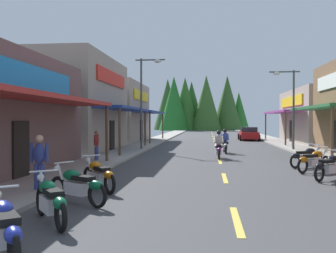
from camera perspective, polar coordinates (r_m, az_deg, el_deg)
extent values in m
cube|color=#424244|center=(32.98, 7.17, -2.82)|extent=(9.69, 93.86, 0.10)
cube|color=#9E9991|center=(33.41, -3.21, -2.57)|extent=(2.33, 93.86, 0.12)
cube|color=#9E9991|center=(33.62, 17.47, -2.59)|extent=(2.33, 93.86, 0.12)
cube|color=#E0C64C|center=(8.27, 10.39, -13.87)|extent=(0.16, 2.40, 0.01)
cube|color=#E0C64C|center=(14.02, 8.59, -7.72)|extent=(0.16, 2.40, 0.01)
cube|color=#E0C64C|center=(19.54, 7.88, -5.26)|extent=(0.16, 2.40, 0.01)
cube|color=#E0C64C|center=(24.65, 7.52, -3.97)|extent=(0.16, 2.40, 0.01)
cube|color=#E0C64C|center=(31.09, 7.23, -2.94)|extent=(0.16, 2.40, 0.01)
cube|color=#E0C64C|center=(37.00, 7.05, -2.32)|extent=(0.16, 2.40, 0.01)
cube|color=#E0C64C|center=(42.74, 6.93, -1.88)|extent=(0.16, 2.40, 0.01)
cube|color=#E0C64C|center=(49.67, 6.82, -1.48)|extent=(0.16, 2.40, 0.01)
cube|color=#E0C64C|center=(55.62, 6.74, -1.22)|extent=(0.16, 2.40, 0.01)
cube|color=#E0C64C|center=(62.03, 6.68, -1.00)|extent=(0.16, 2.40, 0.01)
cube|color=#E0C64C|center=(67.85, 6.63, -0.83)|extent=(0.16, 2.40, 0.01)
cube|color=#B72D28|center=(13.78, -18.26, 4.16)|extent=(1.80, 11.47, 0.16)
cylinder|color=brown|center=(18.75, -9.26, -1.22)|extent=(0.14, 0.14, 2.82)
cube|color=#197FCC|center=(14.21, -21.38, 7.31)|extent=(0.10, 8.92, 0.90)
cube|color=black|center=(14.17, -21.39, -3.43)|extent=(0.08, 1.10, 2.10)
cube|color=gray|center=(26.90, -14.95, 3.21)|extent=(6.17, 10.01, 6.38)
cube|color=navy|center=(25.73, -6.63, 2.69)|extent=(1.80, 9.01, 0.16)
cylinder|color=brown|center=(21.37, -7.34, -0.95)|extent=(0.14, 0.14, 2.82)
cylinder|color=brown|center=(29.81, -3.48, -0.40)|extent=(0.14, 0.14, 2.82)
cube|color=red|center=(26.07, -8.45, 7.24)|extent=(0.10, 7.01, 0.90)
cube|color=black|center=(25.94, -8.47, -1.41)|extent=(0.08, 1.10, 2.10)
cube|color=gray|center=(37.65, -9.00, 2.10)|extent=(6.49, 10.60, 5.75)
cube|color=navy|center=(36.78, -2.75, 2.18)|extent=(1.80, 9.54, 0.16)
cylinder|color=brown|center=(32.16, -2.77, -0.30)|extent=(0.14, 0.14, 2.82)
cylinder|color=brown|center=(41.21, -0.81, -0.02)|extent=(0.14, 0.14, 2.82)
cube|color=yellow|center=(36.99, -4.04, 4.63)|extent=(0.10, 7.42, 0.90)
cube|color=black|center=(36.93, -4.07, -0.70)|extent=(0.08, 1.10, 2.10)
cube|color=#236033|center=(24.91, 22.17, 2.69)|extent=(1.80, 9.18, 0.16)
cylinder|color=brown|center=(20.51, 23.65, -1.10)|extent=(0.14, 0.14, 2.82)
cylinder|color=brown|center=(29.00, 18.42, -0.49)|extent=(0.14, 0.14, 2.82)
cube|color=white|center=(25.27, 24.04, 6.50)|extent=(0.10, 7.14, 0.90)
cube|color=black|center=(25.18, 24.02, -1.56)|extent=(0.08, 1.10, 2.10)
cube|color=gray|center=(38.10, 24.08, 1.43)|extent=(7.93, 12.14, 4.97)
cube|color=#8C338C|center=(36.90, 16.88, 2.13)|extent=(1.80, 10.92, 0.16)
cylinder|color=brown|center=(31.60, 17.39, -0.37)|extent=(0.14, 0.14, 2.82)
cylinder|color=brown|center=(41.97, 14.59, -0.04)|extent=(0.14, 0.14, 2.82)
cube|color=yellow|center=(37.10, 18.16, 3.63)|extent=(0.10, 8.50, 0.90)
cube|color=black|center=(37.08, 18.17, -0.74)|extent=(0.08, 1.10, 2.10)
cylinder|color=#474C51|center=(26.25, -4.08, 3.32)|extent=(0.14, 0.14, 6.41)
cylinder|color=#474C51|center=(26.46, -2.72, 10.06)|extent=(2.06, 0.10, 0.10)
ellipsoid|color=silver|center=(26.37, -1.58, 9.88)|extent=(0.50, 0.30, 0.24)
cylinder|color=#474C51|center=(27.29, 18.51, 2.30)|extent=(0.14, 0.14, 5.56)
cylinder|color=#474C51|center=(27.36, 17.24, 7.93)|extent=(2.06, 0.10, 0.10)
ellipsoid|color=silver|center=(27.25, 16.15, 7.75)|extent=(0.50, 0.30, 0.24)
torus|color=black|center=(13.96, 21.96, -6.52)|extent=(0.51, 0.53, 0.64)
cube|color=silver|center=(14.61, 23.35, -5.88)|extent=(0.69, 0.70, 0.32)
ellipsoid|color=black|center=(14.75, 23.71, -4.56)|extent=(0.62, 0.63, 0.28)
cube|color=black|center=(14.36, 22.91, -4.87)|extent=(0.62, 0.63, 0.12)
ellipsoid|color=black|center=(13.97, 22.07, -5.56)|extent=(0.48, 0.48, 0.24)
torus|color=black|center=(17.10, 22.74, -5.15)|extent=(0.55, 0.49, 0.64)
torus|color=black|center=(15.88, 19.74, -5.60)|extent=(0.55, 0.49, 0.64)
cube|color=silver|center=(16.48, 21.30, -5.09)|extent=(0.72, 0.66, 0.32)
ellipsoid|color=#BF660C|center=(16.61, 21.70, -3.94)|extent=(0.63, 0.60, 0.28)
cube|color=black|center=(16.25, 20.80, -4.18)|extent=(0.64, 0.60, 0.12)
ellipsoid|color=#BF660C|center=(15.89, 19.86, -4.76)|extent=(0.49, 0.47, 0.24)
cylinder|color=silver|center=(16.96, 22.51, -4.08)|extent=(0.32, 0.28, 0.71)
cylinder|color=silver|center=(16.83, 22.29, -2.86)|extent=(0.42, 0.49, 0.04)
sphere|color=white|center=(17.08, 22.81, -3.38)|extent=(0.16, 0.16, 0.16)
torus|color=black|center=(18.61, 21.82, -4.66)|extent=(0.58, 0.45, 0.64)
torus|color=black|center=(17.47, 18.72, -5.00)|extent=(0.58, 0.45, 0.64)
cube|color=silver|center=(18.02, 20.32, -4.57)|extent=(0.73, 0.63, 0.32)
ellipsoid|color=black|center=(18.15, 20.74, -3.52)|extent=(0.64, 0.59, 0.28)
cube|color=black|center=(17.81, 19.81, -3.73)|extent=(0.65, 0.58, 0.12)
ellipsoid|color=black|center=(17.48, 18.84, -4.24)|extent=(0.50, 0.45, 0.24)
cylinder|color=silver|center=(18.48, 21.57, -3.67)|extent=(0.34, 0.26, 0.71)
cylinder|color=silver|center=(18.36, 21.34, -2.54)|extent=(0.38, 0.51, 0.04)
sphere|color=white|center=(18.59, 21.89, -3.02)|extent=(0.16, 0.16, 0.16)
torus|color=black|center=(5.78, -22.32, -17.27)|extent=(0.48, 0.56, 0.64)
cube|color=silver|center=(6.46, -23.52, -14.56)|extent=(0.65, 0.72, 0.32)
ellipsoid|color=navy|center=(6.58, -23.81, -11.41)|extent=(0.60, 0.64, 0.28)
cube|color=black|center=(6.15, -23.17, -12.65)|extent=(0.59, 0.64, 0.12)
ellipsoid|color=navy|center=(5.76, -22.43, -14.94)|extent=(0.46, 0.49, 0.24)
torus|color=black|center=(8.96, -18.68, -10.68)|extent=(0.47, 0.56, 0.64)
torus|color=black|center=(7.54, -15.98, -12.89)|extent=(0.47, 0.56, 0.64)
cube|color=silver|center=(8.23, -17.45, -11.15)|extent=(0.65, 0.72, 0.32)
ellipsoid|color=#0C5933|center=(8.36, -17.81, -8.73)|extent=(0.60, 0.64, 0.28)
cube|color=black|center=(7.93, -17.00, -9.54)|extent=(0.59, 0.64, 0.12)
ellipsoid|color=#0C5933|center=(7.53, -16.09, -11.10)|extent=(0.46, 0.49, 0.24)
cylinder|color=silver|center=(8.77, -18.49, -8.74)|extent=(0.28, 0.33, 0.71)
cylinder|color=silver|center=(8.60, -18.32, -6.43)|extent=(0.50, 0.40, 0.04)
sphere|color=white|center=(8.89, -18.74, -7.30)|extent=(0.16, 0.16, 0.16)
torus|color=black|center=(10.47, -16.33, -8.98)|extent=(0.60, 0.41, 0.64)
torus|color=black|center=(9.33, -10.69, -10.17)|extent=(0.60, 0.41, 0.64)
cube|color=silver|center=(9.88, -13.68, -9.09)|extent=(0.75, 0.60, 0.32)
ellipsoid|color=#0C5933|center=(9.98, -14.42, -7.13)|extent=(0.64, 0.56, 0.28)
cube|color=black|center=(9.64, -12.73, -7.65)|extent=(0.66, 0.55, 0.12)
ellipsoid|color=#0C5933|center=(9.33, -10.90, -8.74)|extent=(0.50, 0.43, 0.24)
cylinder|color=silver|center=(10.31, -15.90, -7.27)|extent=(0.35, 0.24, 0.71)
cylinder|color=silver|center=(10.17, -15.50, -5.28)|extent=(0.34, 0.54, 0.04)
sphere|color=white|center=(10.41, -16.45, -6.08)|extent=(0.16, 0.16, 0.16)
torus|color=black|center=(12.28, -12.02, -7.48)|extent=(0.50, 0.54, 0.64)
torus|color=black|center=(10.94, -8.85, -8.52)|extent=(0.50, 0.54, 0.64)
cube|color=silver|center=(11.60, -10.53, -7.58)|extent=(0.67, 0.71, 0.32)
ellipsoid|color=#BF660C|center=(11.73, -10.95, -5.91)|extent=(0.61, 0.63, 0.28)
cube|color=black|center=(11.33, -10.00, -6.35)|extent=(0.61, 0.63, 0.12)
ellipsoid|color=#BF660C|center=(10.95, -8.97, -7.29)|extent=(0.47, 0.49, 0.24)
cylinder|color=silver|center=(12.12, -11.78, -6.02)|extent=(0.29, 0.32, 0.71)
cylinder|color=silver|center=(11.97, -11.55, -4.33)|extent=(0.48, 0.43, 0.04)
sphere|color=white|center=(12.25, -12.08, -5.01)|extent=(0.16, 0.16, 0.16)
torus|color=black|center=(21.73, 7.67, -3.80)|extent=(0.11, 0.64, 0.64)
torus|color=black|center=(20.23, 7.74, -4.15)|extent=(0.11, 0.64, 0.64)
cube|color=silver|center=(20.97, 7.71, -3.75)|extent=(0.29, 0.70, 0.32)
ellipsoid|color=#721972|center=(21.15, 7.70, -2.84)|extent=(0.33, 0.56, 0.28)
cube|color=black|center=(20.70, 7.72, -3.03)|extent=(0.29, 0.60, 0.12)
ellipsoid|color=#721972|center=(20.26, 7.74, -3.49)|extent=(0.24, 0.44, 0.24)
cylinder|color=silver|center=(21.57, 7.68, -2.95)|extent=(0.06, 0.37, 0.71)
cylinder|color=silver|center=(21.43, 7.69, -1.99)|extent=(0.60, 0.05, 0.04)
sphere|color=white|center=(21.72, 7.67, -2.40)|extent=(0.16, 0.16, 0.16)
ellipsoid|color=#B2A599|center=(20.78, 7.72, -2.00)|extent=(0.38, 0.38, 0.64)
sphere|color=black|center=(20.81, 7.72, -0.89)|extent=(0.24, 0.24, 0.24)
cylinder|color=#B2A599|center=(20.97, 7.27, -2.93)|extent=(0.14, 0.42, 0.24)
cylinder|color=#B2A599|center=(21.08, 7.14, -1.95)|extent=(0.10, 0.51, 0.40)
cylinder|color=#B2A599|center=(20.97, 8.15, -2.93)|extent=(0.14, 0.42, 0.24)
cylinder|color=#B2A599|center=(21.08, 8.27, -1.96)|extent=(0.10, 0.51, 0.40)
torus|color=black|center=(25.14, 8.49, -3.15)|extent=(0.12, 0.64, 0.64)
torus|color=black|center=(23.65, 8.75, -3.41)|extent=(0.12, 0.64, 0.64)
cube|color=silver|center=(24.39, 8.62, -3.09)|extent=(0.30, 0.71, 0.32)
ellipsoid|color=#99999E|center=(24.57, 8.59, -2.31)|extent=(0.34, 0.57, 0.28)
cube|color=black|center=(24.12, 8.66, -2.47)|extent=(0.30, 0.61, 0.12)
ellipsoid|color=#99999E|center=(23.68, 8.74, -2.85)|extent=(0.25, 0.45, 0.24)
cylinder|color=silver|center=(24.99, 8.52, -2.42)|extent=(0.07, 0.37, 0.71)
cylinder|color=silver|center=(24.85, 8.54, -1.58)|extent=(0.60, 0.06, 0.04)
sphere|color=white|center=(25.14, 8.49, -1.94)|extent=(0.16, 0.16, 0.16)
ellipsoid|color=#333F8C|center=(24.20, 8.65, -1.58)|extent=(0.39, 0.39, 0.64)
sphere|color=black|center=(24.24, 8.64, -0.63)|extent=(0.24, 0.24, 0.24)
cylinder|color=#333F8C|center=(24.38, 8.24, -2.39)|extent=(0.15, 0.43, 0.24)
cylinder|color=#333F8C|center=(24.49, 8.11, -1.55)|extent=(0.11, 0.51, 0.40)
cylinder|color=#333F8C|center=(24.40, 8.99, -2.38)|extent=(0.15, 0.43, 0.24)
cylinder|color=#333F8C|center=(24.52, 9.08, -1.55)|extent=(0.11, 0.51, 0.40)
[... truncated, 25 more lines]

